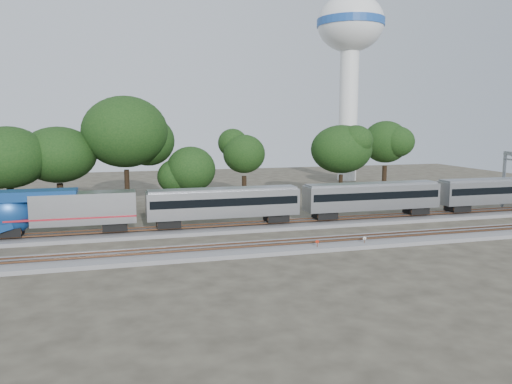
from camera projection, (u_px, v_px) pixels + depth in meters
The scene contains 15 objects.
ground at pixel (241, 242), 51.82m from camera, with size 160.00×160.00×0.00m, color #383328.
track_far at pixel (228, 228), 57.52m from camera, with size 160.00×5.00×0.73m.
track_near at pixel (250, 249), 47.98m from camera, with size 160.00×5.00×0.73m.
train at pixel (499, 191), 66.90m from camera, with size 128.14×3.12×4.60m.
switch_stand_red at pixel (317, 244), 47.97m from camera, with size 0.32×0.16×1.07m.
switch_stand_white at pixel (364, 240), 49.49m from camera, with size 0.33×0.06×1.04m.
switch_lever at pixel (315, 249), 48.28m from camera, with size 0.50×0.30×0.30m, color #512D19.
water_tower at pixel (350, 44), 102.81m from camera, with size 13.82×13.82×38.26m.
tree_1 at pixel (8, 158), 60.71m from camera, with size 8.18×8.18×11.53m.
tree_2 at pixel (58, 155), 64.51m from camera, with size 8.26×8.26×11.64m.
tree_3 at pixel (125, 132), 66.71m from camera, with size 11.20×11.20×15.79m.
tree_4 at pixel (191, 169), 65.88m from camera, with size 6.24×6.24×8.79m.
tree_5 at pixel (244, 154), 76.94m from camera, with size 7.57×7.57×10.67m.
tree_6 at pixel (341, 149), 74.55m from camera, with size 8.43×8.43×11.89m.
tree_7 at pixel (386, 142), 85.93m from camera, with size 9.07×9.07×12.79m.
Camera 1 is at (-11.90, -49.21, 12.30)m, focal length 35.00 mm.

